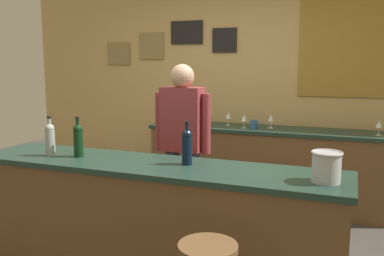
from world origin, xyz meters
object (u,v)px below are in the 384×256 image
bartender (183,142)px  coffee_mug (254,124)px  wine_glass_c (244,118)px  wine_bottle_a (50,138)px  wine_bottle_c (187,145)px  ice_bucket (326,166)px  wine_glass_b (228,116)px  wine_glass_d (271,119)px  wine_glass_e (379,125)px  wine_bottle_b (78,139)px  wine_glass_a (181,115)px

bartender → coffee_mug: size_ratio=12.96×
bartender → wine_glass_c: bearing=78.5°
wine_bottle_a → wine_bottle_c: size_ratio=1.00×
wine_bottle_a → ice_bucket: bearing=0.6°
wine_glass_b → wine_glass_c: same height
wine_bottle_a → wine_glass_d: bearing=58.8°
wine_bottle_c → wine_glass_d: 2.02m
wine_bottle_a → wine_glass_e: wine_bottle_a is taller
wine_bottle_b → wine_glass_d: wine_bottle_b is taller
bartender → wine_bottle_c: bearing=-64.8°
wine_bottle_a → coffee_mug: 2.33m
wine_glass_a → wine_glass_c: same height
wine_glass_e → coffee_mug: bearing=-179.4°
bartender → wine_bottle_b: bearing=-125.0°
bartender → ice_bucket: bartender is taller
wine_bottle_c → coffee_mug: wine_bottle_c is taller
bartender → wine_bottle_a: size_ratio=5.29×
wine_glass_d → coffee_mug: 0.20m
wine_bottle_a → wine_bottle_c: same height
wine_bottle_c → wine_glass_a: (-0.87, 1.95, -0.05)m
wine_glass_b → wine_glass_c: bearing=-32.0°
bartender → ice_bucket: (1.26, -0.79, 0.08)m
wine_bottle_a → ice_bucket: size_ratio=1.63×
wine_glass_c → wine_glass_e: same height
wine_bottle_a → wine_glass_b: bearing=70.3°
wine_glass_e → ice_bucket: bearing=-100.6°
ice_bucket → wine_glass_c: 2.25m
wine_bottle_b → coffee_mug: bearing=65.9°
wine_bottle_a → coffee_mug: wine_bottle_a is taller
bartender → coffee_mug: (0.36, 1.23, 0.01)m
bartender → wine_glass_b: bartender is taller
wine_glass_e → coffee_mug: size_ratio=1.24×
ice_bucket → wine_glass_c: bearing=116.9°
wine_bottle_a → wine_glass_a: bearing=84.2°
ice_bucket → wine_glass_e: size_ratio=1.21×
wine_glass_c → wine_glass_d: same height
wine_glass_b → wine_glass_e: size_ratio=1.00×
wine_bottle_a → wine_glass_a: (0.21, 2.08, -0.05)m
wine_glass_e → wine_glass_b: bearing=176.2°
wine_glass_a → wine_glass_d: same height
bartender → wine_glass_d: bearing=68.0°
bartender → wine_glass_b: (0.02, 1.35, 0.07)m
wine_glass_c → wine_glass_d: 0.30m
wine_glass_c → wine_bottle_a: bearing=-116.3°
wine_bottle_c → coffee_mug: size_ratio=2.45×
wine_glass_a → wine_bottle_a: bearing=-95.8°
wine_glass_c → wine_bottle_c: bearing=-87.6°
wine_bottle_b → wine_glass_c: (0.78, 1.98, -0.05)m
ice_bucket → wine_glass_b: ice_bucket is taller
wine_bottle_c → wine_bottle_b: bearing=-175.1°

